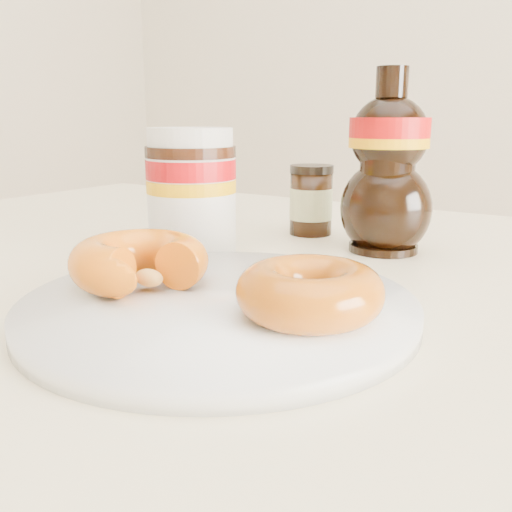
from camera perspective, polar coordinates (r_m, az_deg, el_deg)
The scene contains 8 objects.
dining_table at distance 0.53m, azimuth 6.70°, elevation -11.42°, with size 1.40×0.90×0.75m.
plate at distance 0.42m, azimuth -3.72°, elevation -5.06°, with size 0.29×0.29×0.01m.
donut_bitten at distance 0.45m, azimuth -11.57°, elevation -0.52°, with size 0.11×0.11×0.04m, color #D34D0C.
donut_whole at distance 0.37m, azimuth 5.39°, elevation -3.56°, with size 0.10×0.10×0.03m, color #934509.
nutella_jar at distance 0.60m, azimuth -6.47°, elevation 6.87°, with size 0.09×0.09×0.13m.
syrup_bottle at distance 0.62m, azimuth 13.03°, elevation 9.13°, with size 0.10×0.08×0.19m, color black, non-canonical shape.
dark_jar at distance 0.70m, azimuth 5.52°, elevation 5.52°, with size 0.05×0.05×0.08m.
blue_rim_saucer at distance 0.62m, azimuth -9.80°, elevation 1.11°, with size 0.14×0.14×0.01m.
Camera 1 is at (0.20, -0.33, 0.89)m, focal length 40.00 mm.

